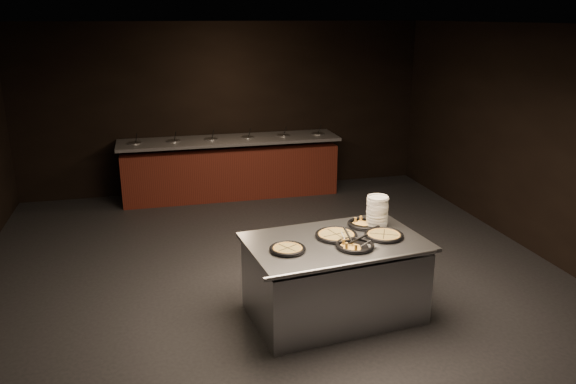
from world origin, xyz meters
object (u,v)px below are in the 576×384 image
serving_counter (334,280)px  pan_cheese_whole (336,235)px  pan_veggie_whole (288,249)px  plate_stack (377,211)px

serving_counter → pan_cheese_whole: 0.46m
pan_veggie_whole → pan_cheese_whole: size_ratio=0.81×
serving_counter → pan_veggie_whole: 0.71m
serving_counter → pan_veggie_whole: bearing=-171.9°
pan_veggie_whole → pan_cheese_whole: 0.61m
serving_counter → pan_cheese_whole: size_ratio=4.32×
serving_counter → pan_veggie_whole: (-0.53, -0.14, 0.45)m
plate_stack → pan_veggie_whole: plate_stack is taller
serving_counter → plate_stack: bearing=21.4°
pan_veggie_whole → plate_stack: bearing=21.8°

